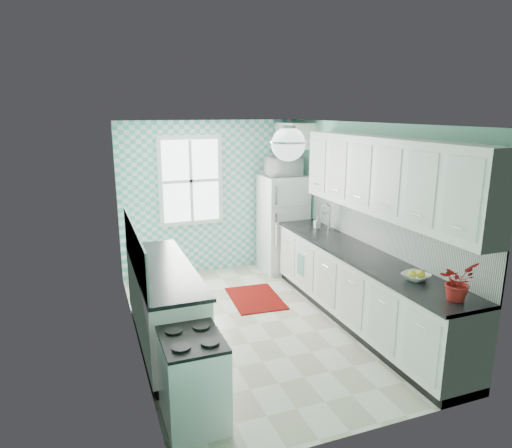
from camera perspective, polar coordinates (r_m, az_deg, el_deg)
name	(u,v)px	position (r m, az deg, el deg)	size (l,w,h in m)	color
floor	(259,324)	(5.96, 0.40, -12.43)	(3.00, 4.40, 0.02)	beige
ceiling	(260,123)	(5.34, 0.45, 12.56)	(3.00, 4.40, 0.02)	white
wall_back	(212,197)	(7.58, -5.58, 3.33)	(3.00, 0.02, 2.50)	#7AC6AB
wall_front	(362,297)	(3.65, 13.10, -8.87)	(3.00, 0.02, 2.50)	#7AC6AB
wall_left	(131,241)	(5.19, -15.34, -2.09)	(0.02, 4.40, 2.50)	#7AC6AB
wall_right	(366,219)	(6.21, 13.55, 0.62)	(0.02, 4.40, 2.50)	#7AC6AB
accent_wall	(212,198)	(7.55, -5.54, 3.31)	(3.00, 0.01, 2.50)	#53C0BD
window	(191,181)	(7.40, -8.16, 5.36)	(1.04, 0.05, 1.44)	white
backsplash_right	(382,230)	(5.89, 15.50, -0.76)	(0.02, 3.60, 0.51)	white
backsplash_left	(134,248)	(5.14, -14.97, -2.88)	(0.02, 2.15, 0.51)	white
upper_cabinets_right	(386,177)	(5.51, 15.90, 5.70)	(0.33, 3.20, 0.90)	white
upper_cabinet_fridge	(294,136)	(7.55, 4.76, 10.97)	(0.40, 0.74, 0.40)	white
ceiling_light	(288,144)	(4.61, 4.07, 9.97)	(0.34, 0.34, 0.35)	silver
base_cabinets_right	(359,289)	(5.96, 12.77, -7.96)	(0.60, 3.60, 0.90)	white
countertop_right	(360,254)	(5.80, 12.89, -3.67)	(0.63, 3.60, 0.04)	black
base_cabinets_left	(164,307)	(5.43, -11.40, -10.15)	(0.60, 2.15, 0.90)	white
countertop_left	(164,268)	(5.26, -11.49, -5.45)	(0.63, 2.15, 0.04)	black
fridge	(283,224)	(7.65, 3.37, 0.06)	(0.70, 0.70, 1.61)	silver
stove	(193,378)	(4.17, -7.86, -18.55)	(0.52, 0.65, 0.78)	white
sink	(320,232)	(6.69, 7.99, -0.95)	(0.44, 0.37, 0.53)	silver
rug	(255,298)	(6.67, -0.07, -9.26)	(0.69, 0.98, 0.02)	#740A07
dish_towel	(301,265)	(6.65, 5.61, -5.06)	(0.01, 0.21, 0.31)	#49A8A4
fruit_bowl	(416,277)	(5.03, 19.37, -6.23)	(0.27, 0.27, 0.07)	white
potted_plant	(457,281)	(4.61, 23.86, -6.57)	(0.33, 0.28, 0.36)	#B20713
soap_bottle	(317,223)	(6.84, 7.65, 0.18)	(0.08, 0.08, 0.17)	#9AB1B7
microwave	(284,166)	(7.48, 3.48, 7.19)	(0.55, 0.37, 0.31)	white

